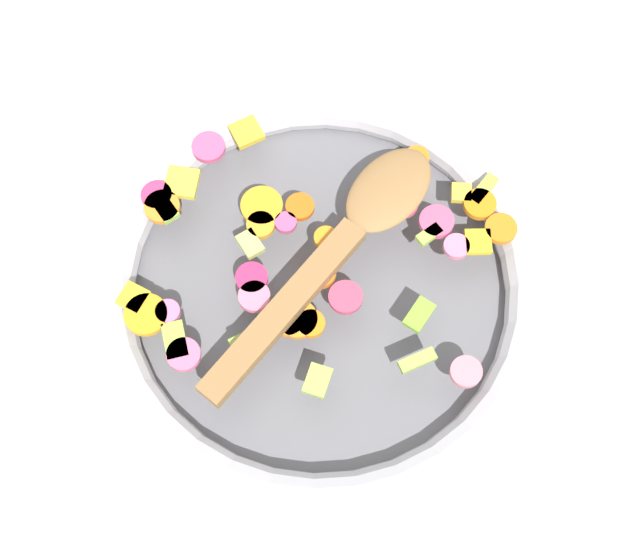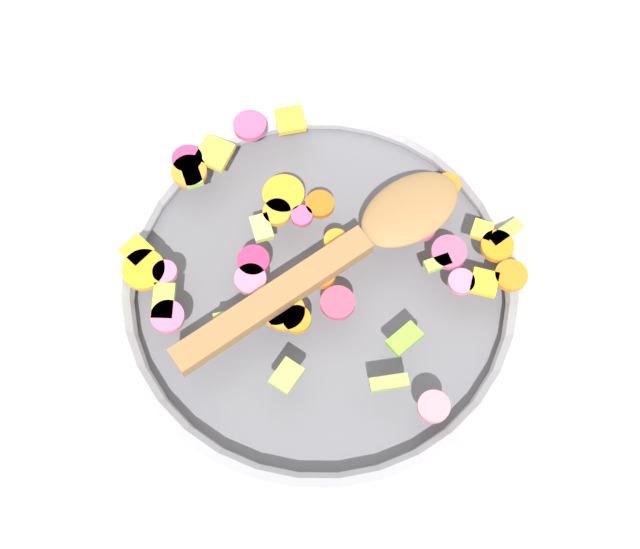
{
  "view_description": "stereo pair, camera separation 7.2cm",
  "coord_description": "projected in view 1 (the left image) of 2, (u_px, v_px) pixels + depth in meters",
  "views": [
    {
      "loc": [
        -0.24,
        -0.11,
        0.72
      ],
      "look_at": [
        0.0,
        0.0,
        0.05
      ],
      "focal_mm": 50.0,
      "sensor_mm": 36.0,
      "label": 1
    },
    {
      "loc": [
        -0.2,
        -0.17,
        0.72
      ],
      "look_at": [
        0.0,
        0.0,
        0.05
      ],
      "focal_mm": 50.0,
      "sensor_mm": 36.0,
      "label": 2
    }
  ],
  "objects": [
    {
      "name": "skillet",
      "position": [
        320.0,
        287.0,
        0.75
      ],
      "size": [
        0.41,
        0.41,
        0.05
      ],
      "color": "slate",
      "rests_on": "ground_plane"
    },
    {
      "name": "chopped_vegetables",
      "position": [
        297.0,
        256.0,
        0.72
      ],
      "size": [
        0.26,
        0.33,
        0.01
      ],
      "color": "orange",
      "rests_on": "skillet"
    },
    {
      "name": "ground_plane",
      "position": [
        320.0,
        296.0,
        0.77
      ],
      "size": [
        4.0,
        4.0,
        0.0
      ],
      "primitive_type": "plane",
      "color": "silver"
    },
    {
      "name": "wooden_spoon",
      "position": [
        344.0,
        241.0,
        0.72
      ],
      "size": [
        0.27,
        0.11,
        0.01
      ],
      "color": "olive",
      "rests_on": "chopped_vegetables"
    }
  ]
}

